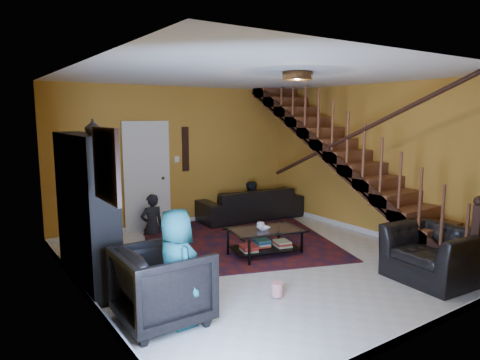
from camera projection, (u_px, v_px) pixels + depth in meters
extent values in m
plane|color=beige|center=(259.00, 261.00, 6.63)|extent=(5.50, 5.50, 0.00)
plane|color=#C8832C|center=(179.00, 157.00, 8.67)|extent=(5.20, 0.00, 5.20)
plane|color=#C8832C|center=(429.00, 202.00, 4.17)|extent=(5.20, 0.00, 5.20)
plane|color=#C8832C|center=(81.00, 188.00, 4.98)|extent=(0.00, 5.50, 5.50)
plane|color=#C8832C|center=(373.00, 161.00, 7.87)|extent=(0.00, 5.50, 5.50)
plane|color=white|center=(260.00, 76.00, 6.21)|extent=(5.50, 5.50, 0.00)
cube|color=silver|center=(180.00, 221.00, 8.86)|extent=(5.20, 0.02, 0.10)
cube|color=silver|center=(88.00, 297.00, 5.19)|extent=(0.02, 5.50, 0.10)
cube|color=#C8832C|center=(355.00, 167.00, 7.61)|extent=(0.95, 4.92, 2.83)
cube|color=black|center=(337.00, 164.00, 7.35)|extent=(0.04, 5.02, 3.02)
cylinder|color=black|center=(340.00, 138.00, 7.30)|extent=(0.07, 4.20, 2.44)
cube|color=black|center=(475.00, 247.00, 5.53)|extent=(0.10, 0.10, 1.10)
cube|color=black|center=(86.00, 210.00, 5.64)|extent=(0.35, 1.80, 2.00)
cube|color=black|center=(89.00, 253.00, 5.73)|extent=(0.35, 1.72, 0.03)
cube|color=black|center=(86.00, 198.00, 5.61)|extent=(0.35, 1.72, 0.03)
cube|color=silver|center=(147.00, 178.00, 8.32)|extent=(0.82, 0.05, 2.05)
cube|color=maroon|center=(106.00, 165.00, 4.20)|extent=(0.04, 0.74, 0.74)
cube|color=black|center=(186.00, 149.00, 8.71)|extent=(0.14, 0.03, 0.90)
cylinder|color=#3F2814|center=(297.00, 76.00, 5.57)|extent=(0.40, 0.40, 0.10)
cube|color=#4D130D|center=(234.00, 237.00, 7.88)|extent=(4.21, 4.49, 0.02)
imported|color=black|center=(250.00, 204.00, 9.27)|extent=(2.35, 1.07, 0.67)
imported|color=black|center=(163.00, 285.00, 4.61)|extent=(0.93, 0.91, 0.84)
imported|color=black|center=(434.00, 254.00, 5.81)|extent=(1.06, 1.19, 0.73)
imported|color=black|center=(152.00, 226.00, 8.10)|extent=(0.45, 0.30, 1.22)
imported|color=black|center=(250.00, 210.00, 9.36)|extent=(0.62, 0.49, 1.26)
imported|color=#165555|center=(177.00, 268.00, 4.52)|extent=(0.41, 0.62, 1.27)
cube|color=black|center=(249.00, 253.00, 6.35)|extent=(0.04, 0.04, 0.42)
cube|color=black|center=(302.00, 241.00, 6.94)|extent=(0.04, 0.04, 0.42)
cube|color=black|center=(228.00, 243.00, 6.83)|extent=(0.04, 0.04, 0.42)
cube|color=black|center=(279.00, 233.00, 7.42)|extent=(0.04, 0.04, 0.42)
cube|color=black|center=(265.00, 248.00, 6.90)|extent=(1.16, 0.82, 0.02)
cube|color=silver|center=(265.00, 230.00, 6.85)|extent=(1.23, 0.89, 0.02)
imported|color=#999999|center=(261.00, 225.00, 6.89)|extent=(0.13, 0.13, 0.10)
imported|color=#999999|center=(261.00, 227.00, 6.84)|extent=(0.12, 0.12, 0.09)
imported|color=#999999|center=(263.00, 228.00, 6.81)|extent=(0.20, 0.20, 0.05)
imported|color=#999999|center=(93.00, 127.00, 5.06)|extent=(0.18, 0.18, 0.19)
cylinder|color=red|center=(277.00, 289.00, 5.28)|extent=(0.18, 0.18, 0.17)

